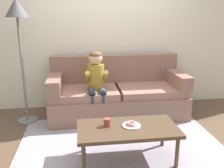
{
  "coord_description": "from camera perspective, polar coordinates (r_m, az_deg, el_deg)",
  "views": [
    {
      "loc": [
        -0.5,
        -2.96,
        1.63
      ],
      "look_at": [
        -0.03,
        0.45,
        0.65
      ],
      "focal_mm": 39.19,
      "sensor_mm": 36.0,
      "label": 1
    }
  ],
  "objects": [
    {
      "name": "person_child",
      "position": [
        3.74,
        -3.7,
        0.98
      ],
      "size": [
        0.34,
        0.58,
        1.1
      ],
      "color": "olive",
      "rests_on": "ground"
    },
    {
      "name": "wall_back",
      "position": [
        4.4,
        -1.36,
        12.88
      ],
      "size": [
        8.0,
        0.1,
        2.8
      ],
      "primitive_type": "cube",
      "color": "silver",
      "rests_on": "ground"
    },
    {
      "name": "mug",
      "position": [
        2.79,
        -1.14,
        -8.92
      ],
      "size": [
        0.08,
        0.08,
        0.09
      ],
      "primitive_type": "cylinder",
      "color": "#993D38",
      "rests_on": "coffee_table"
    },
    {
      "name": "couch",
      "position": [
        4.07,
        1.2,
        -2.5
      ],
      "size": [
        2.18,
        0.9,
        0.97
      ],
      "color": "#846051",
      "rests_on": "ground"
    },
    {
      "name": "toy_controller",
      "position": [
        3.56,
        12.4,
        -11.29
      ],
      "size": [
        0.23,
        0.09,
        0.05
      ],
      "rotation": [
        0.0,
        0.0,
        -0.06
      ],
      "color": "#339E56",
      "rests_on": "ground"
    },
    {
      "name": "floor_lamp",
      "position": [
        3.81,
        -21.14,
        13.31
      ],
      "size": [
        0.33,
        0.33,
        1.86
      ],
      "color": "slate",
      "rests_on": "ground"
    },
    {
      "name": "ground",
      "position": [
        3.42,
        1.54,
        -12.61
      ],
      "size": [
        10.0,
        10.0,
        0.0
      ],
      "primitive_type": "plane",
      "color": "brown"
    },
    {
      "name": "plate",
      "position": [
        2.81,
        4.53,
        -9.62
      ],
      "size": [
        0.21,
        0.21,
        0.01
      ],
      "primitive_type": "cylinder",
      "color": "white",
      "rests_on": "coffee_table"
    },
    {
      "name": "donut",
      "position": [
        2.8,
        4.54,
        -9.16
      ],
      "size": [
        0.17,
        0.17,
        0.04
      ],
      "primitive_type": "torus",
      "rotation": [
        0.0,
        0.0,
        0.9
      ],
      "color": "pink",
      "rests_on": "plate"
    },
    {
      "name": "area_rug",
      "position": [
        3.2,
        2.29,
        -14.62
      ],
      "size": [
        2.6,
        2.0,
        0.01
      ],
      "primitive_type": "cube",
      "color": "#9993A3",
      "rests_on": "ground"
    },
    {
      "name": "coffee_table",
      "position": [
        2.81,
        3.66,
        -10.73
      ],
      "size": [
        1.13,
        0.58,
        0.41
      ],
      "color": "#4C3828",
      "rests_on": "ground"
    }
  ]
}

